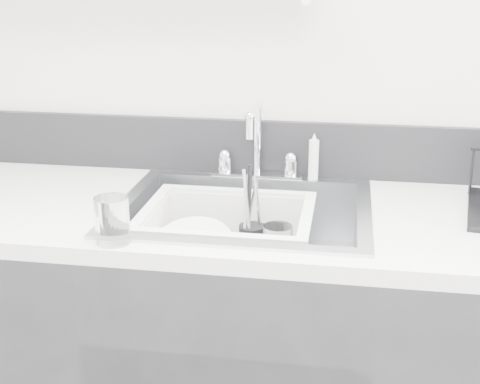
# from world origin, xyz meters

# --- Properties ---
(counter_run) EXTENTS (3.20, 0.62, 0.92)m
(counter_run) POSITION_xyz_m (0.00, 1.19, 0.46)
(counter_run) COLOR black
(counter_run) RESTS_ON ground
(backsplash) EXTENTS (3.20, 0.02, 0.16)m
(backsplash) POSITION_xyz_m (0.00, 1.49, 1.00)
(backsplash) COLOR black
(backsplash) RESTS_ON counter_run
(sink) EXTENTS (0.64, 0.52, 0.20)m
(sink) POSITION_xyz_m (0.00, 1.19, 0.83)
(sink) COLOR silver
(sink) RESTS_ON counter_run
(faucet) EXTENTS (0.26, 0.18, 0.23)m
(faucet) POSITION_xyz_m (0.00, 1.44, 0.98)
(faucet) COLOR silver
(faucet) RESTS_ON counter_run
(side_sprayer) EXTENTS (0.03, 0.03, 0.14)m
(side_sprayer) POSITION_xyz_m (0.16, 1.44, 0.99)
(side_sprayer) COLOR silver
(side_sprayer) RESTS_ON counter_run
(wash_tub) EXTENTS (0.52, 0.47, 0.17)m
(wash_tub) POSITION_xyz_m (-0.04, 1.18, 0.84)
(wash_tub) COLOR silver
(wash_tub) RESTS_ON sink
(plate_stack) EXTENTS (0.27, 0.26, 0.10)m
(plate_stack) POSITION_xyz_m (-0.12, 1.14, 0.80)
(plate_stack) COLOR white
(plate_stack) RESTS_ON wash_tub
(utensil_cup) EXTENTS (0.07, 0.07, 0.24)m
(utensil_cup) POSITION_xyz_m (0.02, 1.24, 0.82)
(utensil_cup) COLOR black
(utensil_cup) RESTS_ON wash_tub
(ladle) EXTENTS (0.27, 0.19, 0.07)m
(ladle) POSITION_xyz_m (-0.06, 1.20, 0.80)
(ladle) COLOR silver
(ladle) RESTS_ON wash_tub
(tumbler_in_tub) EXTENTS (0.10, 0.10, 0.11)m
(tumbler_in_tub) POSITION_xyz_m (0.09, 1.19, 0.82)
(tumbler_in_tub) COLOR white
(tumbler_in_tub) RESTS_ON wash_tub
(tumbler_counter) EXTENTS (0.09, 0.09, 0.11)m
(tumbler_counter) POSITION_xyz_m (-0.25, 0.92, 0.97)
(tumbler_counter) COLOR white
(tumbler_counter) RESTS_ON counter_run
(bowl_small) EXTENTS (0.11, 0.11, 0.03)m
(bowl_small) POSITION_xyz_m (0.06, 1.12, 0.78)
(bowl_small) COLOR white
(bowl_small) RESTS_ON wash_tub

